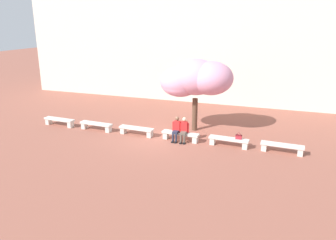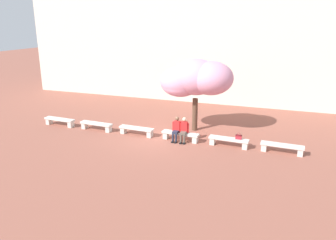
{
  "view_description": "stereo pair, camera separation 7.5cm",
  "coord_description": "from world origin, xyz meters",
  "px_view_note": "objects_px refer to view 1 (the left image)",
  "views": [
    {
      "loc": [
        6.09,
        -15.56,
        6.08
      ],
      "look_at": [
        0.51,
        0.2,
        1.0
      ],
      "focal_mm": 35.0,
      "sensor_mm": 36.0,
      "label": 1
    },
    {
      "loc": [
        6.16,
        -15.54,
        6.08
      ],
      "look_at": [
        0.51,
        0.2,
        1.0
      ],
      "focal_mm": 35.0,
      "sensor_mm": 36.0,
      "label": 2
    }
  ],
  "objects_px": {
    "stone_bench_center": "(136,130)",
    "person_seated_right": "(184,129)",
    "handbag": "(239,137)",
    "cherry_tree_main": "(197,79)",
    "stone_bench_west_end": "(59,121)",
    "stone_bench_far_east": "(282,147)",
    "stone_bench_east_end": "(229,141)",
    "stone_bench_near_west": "(96,125)",
    "person_seated_left": "(176,128)",
    "stone_bench_near_east": "(180,135)"
  },
  "relations": [
    {
      "from": "stone_bench_west_end",
      "to": "stone_bench_far_east",
      "type": "relative_size",
      "value": 1.0
    },
    {
      "from": "stone_bench_near_west",
      "to": "handbag",
      "type": "height_order",
      "value": "handbag"
    },
    {
      "from": "handbag",
      "to": "cherry_tree_main",
      "type": "xyz_separation_m",
      "value": [
        -2.7,
        1.89,
        2.43
      ]
    },
    {
      "from": "stone_bench_west_end",
      "to": "person_seated_right",
      "type": "relative_size",
      "value": 1.56
    },
    {
      "from": "stone_bench_east_end",
      "to": "stone_bench_far_east",
      "type": "relative_size",
      "value": 1.0
    },
    {
      "from": "stone_bench_near_east",
      "to": "stone_bench_far_east",
      "type": "height_order",
      "value": "same"
    },
    {
      "from": "person_seated_left",
      "to": "person_seated_right",
      "type": "bearing_deg",
      "value": 0.04
    },
    {
      "from": "stone_bench_near_east",
      "to": "cherry_tree_main",
      "type": "bearing_deg",
      "value": 80.3
    },
    {
      "from": "stone_bench_center",
      "to": "cherry_tree_main",
      "type": "bearing_deg",
      "value": 33.43
    },
    {
      "from": "person_seated_right",
      "to": "cherry_tree_main",
      "type": "xyz_separation_m",
      "value": [
        0.12,
        1.95,
        2.31
      ]
    },
    {
      "from": "stone_bench_near_east",
      "to": "person_seated_right",
      "type": "distance_m",
      "value": 0.44
    },
    {
      "from": "stone_bench_center",
      "to": "stone_bench_near_east",
      "type": "xyz_separation_m",
      "value": [
        2.55,
        0.0,
        0.0
      ]
    },
    {
      "from": "stone_bench_near_west",
      "to": "stone_bench_near_east",
      "type": "bearing_deg",
      "value": 0.0
    },
    {
      "from": "handbag",
      "to": "cherry_tree_main",
      "type": "bearing_deg",
      "value": 145.07
    },
    {
      "from": "stone_bench_center",
      "to": "cherry_tree_main",
      "type": "relative_size",
      "value": 0.49
    },
    {
      "from": "stone_bench_center",
      "to": "stone_bench_far_east",
      "type": "height_order",
      "value": "same"
    },
    {
      "from": "person_seated_left",
      "to": "handbag",
      "type": "xyz_separation_m",
      "value": [
        3.23,
        0.06,
        -0.12
      ]
    },
    {
      "from": "stone_bench_far_east",
      "to": "handbag",
      "type": "relative_size",
      "value": 5.94
    },
    {
      "from": "handbag",
      "to": "stone_bench_east_end",
      "type": "bearing_deg",
      "value": -178.9
    },
    {
      "from": "person_seated_left",
      "to": "cherry_tree_main",
      "type": "distance_m",
      "value": 3.07
    },
    {
      "from": "handbag",
      "to": "cherry_tree_main",
      "type": "relative_size",
      "value": 0.08
    },
    {
      "from": "stone_bench_east_end",
      "to": "person_seated_right",
      "type": "bearing_deg",
      "value": -178.7
    },
    {
      "from": "stone_bench_far_east",
      "to": "stone_bench_west_end",
      "type": "bearing_deg",
      "value": 180.0
    },
    {
      "from": "stone_bench_west_end",
      "to": "handbag",
      "type": "height_order",
      "value": "handbag"
    },
    {
      "from": "stone_bench_west_end",
      "to": "handbag",
      "type": "xyz_separation_m",
      "value": [
        10.67,
        0.01,
        0.27
      ]
    },
    {
      "from": "stone_bench_west_end",
      "to": "stone_bench_near_east",
      "type": "xyz_separation_m",
      "value": [
        7.64,
        0.0,
        0.0
      ]
    },
    {
      "from": "stone_bench_far_east",
      "to": "person_seated_right",
      "type": "relative_size",
      "value": 1.56
    },
    {
      "from": "cherry_tree_main",
      "to": "stone_bench_east_end",
      "type": "bearing_deg",
      "value": -40.45
    },
    {
      "from": "stone_bench_west_end",
      "to": "person_seated_right",
      "type": "height_order",
      "value": "person_seated_right"
    },
    {
      "from": "stone_bench_east_end",
      "to": "stone_bench_near_west",
      "type": "bearing_deg",
      "value": 180.0
    },
    {
      "from": "person_seated_left",
      "to": "handbag",
      "type": "bearing_deg",
      "value": 1.11
    },
    {
      "from": "stone_bench_east_end",
      "to": "person_seated_right",
      "type": "xyz_separation_m",
      "value": [
        -2.34,
        -0.05,
        0.39
      ]
    },
    {
      "from": "stone_bench_center",
      "to": "person_seated_right",
      "type": "xyz_separation_m",
      "value": [
        2.75,
        -0.05,
        0.39
      ]
    },
    {
      "from": "handbag",
      "to": "stone_bench_near_west",
      "type": "bearing_deg",
      "value": -179.94
    },
    {
      "from": "stone_bench_west_end",
      "to": "stone_bench_far_east",
      "type": "distance_m",
      "value": 12.74
    },
    {
      "from": "cherry_tree_main",
      "to": "stone_bench_west_end",
      "type": "bearing_deg",
      "value": -166.62
    },
    {
      "from": "stone_bench_east_end",
      "to": "handbag",
      "type": "distance_m",
      "value": 0.55
    },
    {
      "from": "stone_bench_east_end",
      "to": "person_seated_right",
      "type": "height_order",
      "value": "person_seated_right"
    },
    {
      "from": "cherry_tree_main",
      "to": "handbag",
      "type": "bearing_deg",
      "value": -34.93
    },
    {
      "from": "stone_bench_west_end",
      "to": "stone_bench_near_west",
      "type": "distance_m",
      "value": 2.55
    },
    {
      "from": "cherry_tree_main",
      "to": "person_seated_right",
      "type": "bearing_deg",
      "value": -93.44
    },
    {
      "from": "person_seated_right",
      "to": "cherry_tree_main",
      "type": "distance_m",
      "value": 3.03
    },
    {
      "from": "stone_bench_near_west",
      "to": "stone_bench_west_end",
      "type": "bearing_deg",
      "value": 180.0
    },
    {
      "from": "stone_bench_center",
      "to": "handbag",
      "type": "bearing_deg",
      "value": 0.09
    },
    {
      "from": "stone_bench_west_end",
      "to": "stone_bench_east_end",
      "type": "xyz_separation_m",
      "value": [
        10.19,
        0.0,
        0.0
      ]
    },
    {
      "from": "stone_bench_west_end",
      "to": "stone_bench_center",
      "type": "distance_m",
      "value": 5.1
    },
    {
      "from": "stone_bench_center",
      "to": "stone_bench_east_end",
      "type": "distance_m",
      "value": 5.1
    },
    {
      "from": "stone_bench_west_end",
      "to": "stone_bench_near_west",
      "type": "bearing_deg",
      "value": 0.0
    },
    {
      "from": "stone_bench_near_west",
      "to": "person_seated_left",
      "type": "bearing_deg",
      "value": -0.63
    },
    {
      "from": "stone_bench_far_east",
      "to": "cherry_tree_main",
      "type": "height_order",
      "value": "cherry_tree_main"
    }
  ]
}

